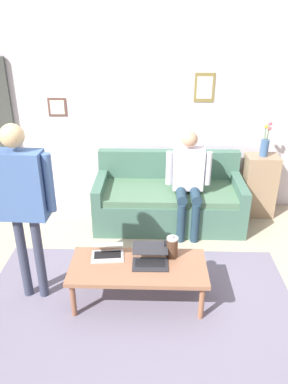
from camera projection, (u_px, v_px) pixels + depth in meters
ground_plane at (144, 305)px, 3.51m from camera, size 7.68×7.68×0.00m
area_rug at (138, 306)px, 3.49m from camera, size 3.01×1.86×0.01m
back_wall at (149, 111)px, 4.92m from camera, size 7.04×0.11×2.70m
couch at (169, 200)px, 4.85m from camera, size 1.89×0.88×0.88m
coffee_table at (138, 269)px, 3.43m from camera, size 1.28×0.57×0.40m
laptop_left at (107, 252)px, 3.54m from camera, size 0.33×0.28×0.14m
laptop_center at (150, 259)px, 3.44m from camera, size 0.34×0.33×0.13m
french_press at (172, 247)px, 3.50m from camera, size 0.13×0.11×0.24m
side_shelf at (259, 186)px, 4.98m from camera, size 0.42×0.32×0.85m
flower_vase at (265, 144)px, 4.73m from camera, size 0.10×0.10×0.46m
person_standing at (21, 194)px, 3.18m from camera, size 0.60×0.21×1.73m
person_seated at (188, 178)px, 4.46m from camera, size 0.55×0.51×1.28m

